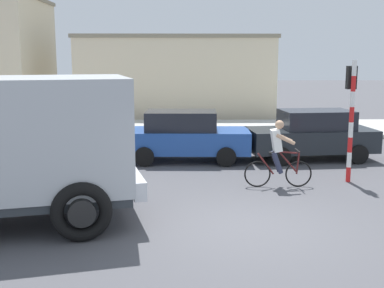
% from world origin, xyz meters
% --- Properties ---
extents(ground_plane, '(120.00, 120.00, 0.00)m').
position_xyz_m(ground_plane, '(0.00, 0.00, 0.00)').
color(ground_plane, '#4C4C51').
extents(sidewalk_far, '(80.00, 5.00, 0.16)m').
position_xyz_m(sidewalk_far, '(0.00, 12.82, 0.08)').
color(sidewalk_far, '#ADADA8').
rests_on(sidewalk_far, ground).
extents(cyclist, '(1.73, 0.50, 1.72)m').
position_xyz_m(cyclist, '(1.22, 2.94, 0.86)').
color(cyclist, black).
rests_on(cyclist, ground).
extents(traffic_light_pole, '(0.24, 0.43, 3.20)m').
position_xyz_m(traffic_light_pole, '(3.21, 3.52, 2.07)').
color(traffic_light_pole, red).
rests_on(traffic_light_pole, ground).
extents(car_red_near, '(4.15, 2.18, 1.60)m').
position_xyz_m(car_red_near, '(2.96, 6.35, 0.82)').
color(car_red_near, '#1E2328').
rests_on(car_red_near, ground).
extents(car_white_mid, '(4.05, 1.96, 1.60)m').
position_xyz_m(car_white_mid, '(-1.15, 6.19, 0.82)').
color(car_white_mid, '#234C9E').
rests_on(car_white_mid, ground).
extents(car_far_side, '(4.11, 2.09, 1.60)m').
position_xyz_m(car_far_side, '(-6.97, 6.51, 0.82)').
color(car_far_side, red).
rests_on(car_far_side, ground).
extents(building_mid_block, '(10.66, 6.36, 4.42)m').
position_xyz_m(building_mid_block, '(-1.61, 19.14, 2.22)').
color(building_mid_block, beige).
rests_on(building_mid_block, ground).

